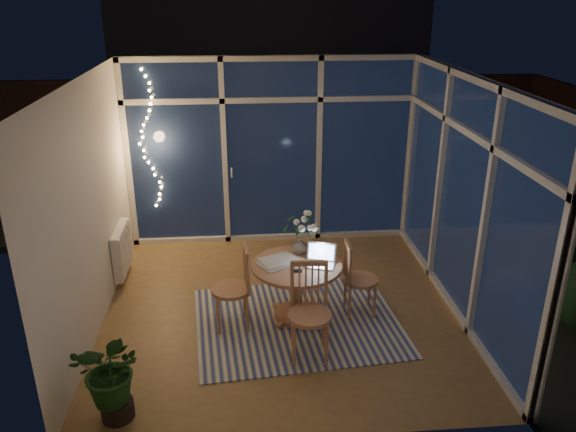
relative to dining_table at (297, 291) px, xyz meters
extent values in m
plane|color=brown|center=(-0.13, 0.18, -0.33)|extent=(4.00, 4.00, 0.00)
plane|color=white|center=(-0.13, 0.18, 2.27)|extent=(4.00, 4.00, 0.00)
cube|color=silver|center=(-0.13, 2.18, 0.97)|extent=(4.00, 0.04, 2.60)
cube|color=silver|center=(-0.13, -1.82, 0.97)|extent=(4.00, 0.04, 2.60)
cube|color=silver|center=(-2.13, 0.18, 0.97)|extent=(0.04, 4.00, 2.60)
cube|color=silver|center=(1.87, 0.18, 0.97)|extent=(0.04, 4.00, 2.60)
cube|color=silver|center=(-0.13, 2.14, 0.97)|extent=(4.00, 0.10, 2.60)
cube|color=silver|center=(1.83, 0.18, 0.97)|extent=(0.10, 4.00, 2.60)
cube|color=white|center=(-2.07, 1.08, 0.07)|extent=(0.10, 0.70, 0.58)
cube|color=black|center=(0.37, 5.18, -0.39)|extent=(12.00, 6.00, 0.10)
cube|color=#361D13|center=(-0.13, 5.68, 0.57)|extent=(11.00, 0.08, 1.80)
cube|color=#2E3138|center=(0.17, 8.68, 1.87)|extent=(7.00, 3.00, 2.20)
sphere|color=black|center=(-0.93, 3.58, 0.12)|extent=(0.90, 0.90, 0.90)
cube|color=beige|center=(0.00, -0.10, -0.33)|extent=(2.36, 1.96, 0.01)
cylinder|color=#AF6E4F|center=(0.00, 0.00, 0.00)|extent=(1.06, 1.06, 0.66)
cube|color=#AF6E4F|center=(-0.71, -0.11, 0.14)|extent=(0.48, 0.48, 0.95)
cube|color=#AF6E4F|center=(0.72, 0.04, 0.11)|extent=(0.41, 0.41, 0.88)
cube|color=#AF6E4F|center=(0.06, -0.71, 0.16)|extent=(0.49, 0.49, 0.99)
imported|color=silver|center=(0.06, 0.27, 0.44)|extent=(0.22, 0.22, 0.21)
imported|color=white|center=(0.33, 0.21, 0.35)|extent=(0.17, 0.17, 0.04)
cube|color=beige|center=(-0.20, 0.04, 0.34)|extent=(0.47, 0.42, 0.02)
cube|color=black|center=(-0.02, -0.16, 0.34)|extent=(0.13, 0.08, 0.01)
imported|color=#184318|center=(-1.68, -1.43, 0.05)|extent=(0.67, 0.63, 0.76)
camera|label=1|loc=(-0.55, -5.34, 3.09)|focal=35.00mm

